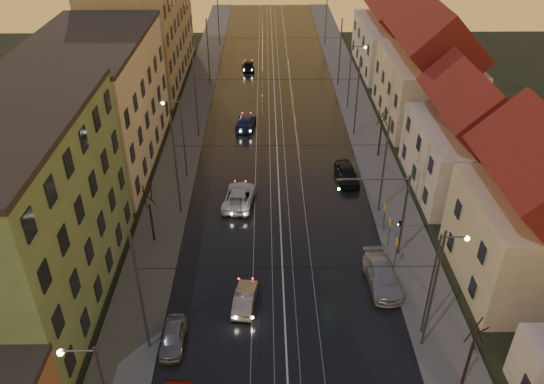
{
  "coord_description": "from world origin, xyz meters",
  "views": [
    {
      "loc": [
        -1.19,
        -14.04,
        26.19
      ],
      "look_at": [
        -0.7,
        22.76,
        2.85
      ],
      "focal_mm": 35.0,
      "sensor_mm": 36.0,
      "label": 1
    }
  ],
  "objects_px": {
    "parked_left_3": "(173,337)",
    "parked_right_1": "(382,276)",
    "driving_car_4": "(248,65)",
    "street_lamp_2": "(179,132)",
    "traffic_light_mast": "(392,206)",
    "parked_right_2": "(347,174)",
    "driving_car_1": "(245,298)",
    "street_lamp_1": "(438,276)",
    "street_lamp_3": "(353,71)",
    "driving_car_2": "(239,196)",
    "driving_car_3": "(246,122)"
  },
  "relations": [
    {
      "from": "driving_car_4",
      "to": "street_lamp_1",
      "type": "bearing_deg",
      "value": 99.13
    },
    {
      "from": "parked_left_3",
      "to": "traffic_light_mast",
      "type": "bearing_deg",
      "value": 29.41
    },
    {
      "from": "driving_car_2",
      "to": "driving_car_4",
      "type": "distance_m",
      "value": 35.14
    },
    {
      "from": "street_lamp_1",
      "to": "street_lamp_3",
      "type": "relative_size",
      "value": 1.0
    },
    {
      "from": "street_lamp_3",
      "to": "street_lamp_1",
      "type": "bearing_deg",
      "value": -90.0
    },
    {
      "from": "driving_car_2",
      "to": "street_lamp_2",
      "type": "bearing_deg",
      "value": -32.35
    },
    {
      "from": "street_lamp_2",
      "to": "street_lamp_3",
      "type": "height_order",
      "value": "same"
    },
    {
      "from": "street_lamp_1",
      "to": "parked_right_1",
      "type": "distance_m",
      "value": 6.55
    },
    {
      "from": "parked_right_1",
      "to": "driving_car_4",
      "type": "bearing_deg",
      "value": 99.47
    },
    {
      "from": "traffic_light_mast",
      "to": "parked_right_2",
      "type": "bearing_deg",
      "value": 97.63
    },
    {
      "from": "street_lamp_1",
      "to": "parked_right_2",
      "type": "relative_size",
      "value": 1.77
    },
    {
      "from": "driving_car_4",
      "to": "parked_right_1",
      "type": "height_order",
      "value": "parked_right_1"
    },
    {
      "from": "driving_car_1",
      "to": "driving_car_3",
      "type": "xyz_separation_m",
      "value": [
        -0.74,
        28.4,
        0.08
      ]
    },
    {
      "from": "traffic_light_mast",
      "to": "driving_car_3",
      "type": "height_order",
      "value": "traffic_light_mast"
    },
    {
      "from": "driving_car_1",
      "to": "parked_left_3",
      "type": "bearing_deg",
      "value": 44.24
    },
    {
      "from": "traffic_light_mast",
      "to": "driving_car_2",
      "type": "height_order",
      "value": "traffic_light_mast"
    },
    {
      "from": "driving_car_3",
      "to": "street_lamp_2",
      "type": "bearing_deg",
      "value": 69.24
    },
    {
      "from": "street_lamp_1",
      "to": "driving_car_2",
      "type": "relative_size",
      "value": 1.5
    },
    {
      "from": "driving_car_2",
      "to": "driving_car_4",
      "type": "relative_size",
      "value": 1.32
    },
    {
      "from": "street_lamp_2",
      "to": "parked_left_3",
      "type": "distance_m",
      "value": 21.23
    },
    {
      "from": "street_lamp_1",
      "to": "traffic_light_mast",
      "type": "xyz_separation_m",
      "value": [
        -1.11,
        8.0,
        -0.29
      ]
    },
    {
      "from": "driving_car_2",
      "to": "traffic_light_mast",
      "type": "bearing_deg",
      "value": 154.85
    },
    {
      "from": "traffic_light_mast",
      "to": "driving_car_2",
      "type": "distance_m",
      "value": 14.27
    },
    {
      "from": "parked_left_3",
      "to": "driving_car_2",
      "type": "bearing_deg",
      "value": 77.06
    },
    {
      "from": "street_lamp_2",
      "to": "driving_car_3",
      "type": "bearing_deg",
      "value": 62.91
    },
    {
      "from": "driving_car_3",
      "to": "parked_right_1",
      "type": "distance_m",
      "value": 28.44
    },
    {
      "from": "driving_car_2",
      "to": "parked_left_3",
      "type": "relative_size",
      "value": 1.46
    },
    {
      "from": "street_lamp_2",
      "to": "driving_car_4",
      "type": "height_order",
      "value": "street_lamp_2"
    },
    {
      "from": "driving_car_4",
      "to": "parked_right_1",
      "type": "relative_size",
      "value": 0.77
    },
    {
      "from": "street_lamp_2",
      "to": "street_lamp_3",
      "type": "bearing_deg",
      "value": 41.31
    },
    {
      "from": "driving_car_4",
      "to": "traffic_light_mast",
      "type": "bearing_deg",
      "value": 100.28
    },
    {
      "from": "driving_car_4",
      "to": "parked_right_2",
      "type": "xyz_separation_m",
      "value": [
        10.14,
        -31.31,
        0.08
      ]
    },
    {
      "from": "driving_car_4",
      "to": "parked_right_2",
      "type": "bearing_deg",
      "value": 102.91
    },
    {
      "from": "street_lamp_2",
      "to": "traffic_light_mast",
      "type": "distance_m",
      "value": 20.89
    },
    {
      "from": "driving_car_1",
      "to": "parked_right_2",
      "type": "xyz_separation_m",
      "value": [
        9.18,
        16.52,
        0.14
      ]
    },
    {
      "from": "street_lamp_1",
      "to": "traffic_light_mast",
      "type": "relative_size",
      "value": 1.11
    },
    {
      "from": "street_lamp_3",
      "to": "parked_right_2",
      "type": "xyz_separation_m",
      "value": [
        -2.62,
        -16.78,
        -4.12
      ]
    },
    {
      "from": "driving_car_2",
      "to": "driving_car_4",
      "type": "xyz_separation_m",
      "value": [
        -0.07,
        35.14,
        -0.05
      ]
    },
    {
      "from": "parked_right_2",
      "to": "traffic_light_mast",
      "type": "bearing_deg",
      "value": -87.68
    },
    {
      "from": "driving_car_3",
      "to": "parked_right_2",
      "type": "relative_size",
      "value": 1.08
    },
    {
      "from": "parked_left_3",
      "to": "parked_right_2",
      "type": "xyz_separation_m",
      "value": [
        13.63,
        19.92,
        0.15
      ]
    },
    {
      "from": "driving_car_2",
      "to": "driving_car_3",
      "type": "height_order",
      "value": "driving_car_2"
    },
    {
      "from": "driving_car_4",
      "to": "parked_left_3",
      "type": "height_order",
      "value": "driving_car_4"
    },
    {
      "from": "driving_car_2",
      "to": "parked_left_3",
      "type": "xyz_separation_m",
      "value": [
        -3.56,
        -16.1,
        -0.12
      ]
    },
    {
      "from": "street_lamp_2",
      "to": "driving_car_2",
      "type": "distance_m",
      "value": 8.3
    },
    {
      "from": "parked_left_3",
      "to": "parked_right_1",
      "type": "bearing_deg",
      "value": 20.21
    },
    {
      "from": "street_lamp_2",
      "to": "parked_left_3",
      "type": "bearing_deg",
      "value": -84.58
    },
    {
      "from": "parked_left_3",
      "to": "parked_right_1",
      "type": "distance_m",
      "value": 15.24
    },
    {
      "from": "street_lamp_1",
      "to": "driving_car_1",
      "type": "height_order",
      "value": "street_lamp_1"
    },
    {
      "from": "driving_car_1",
      "to": "parked_right_1",
      "type": "distance_m",
      "value": 10.01
    }
  ]
}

